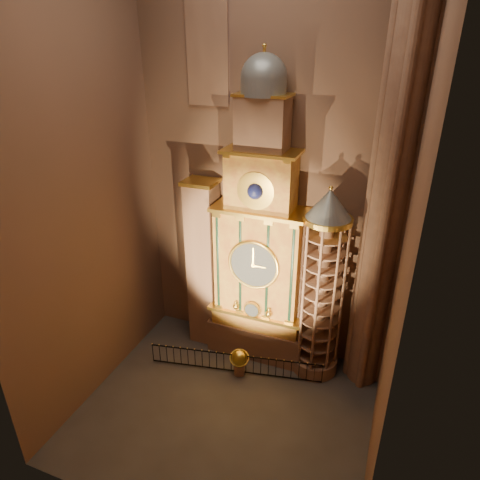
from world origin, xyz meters
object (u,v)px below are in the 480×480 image
at_px(portrait_tower, 204,265).
at_px(iron_railing, 235,363).
at_px(astronomical_clock, 260,251).
at_px(celestial_globe, 239,360).
at_px(stair_turret, 321,288).

distance_m(portrait_tower, iron_railing, 5.81).
bearing_deg(astronomical_clock, celestial_globe, -96.85).
bearing_deg(iron_railing, astronomical_clock, 76.58).
height_order(portrait_tower, stair_turret, stair_turret).
height_order(portrait_tower, iron_railing, portrait_tower).
distance_m(astronomical_clock, stair_turret, 3.78).
xyz_separation_m(stair_turret, iron_railing, (-4.05, -2.04, -4.62)).
distance_m(astronomical_clock, iron_railing, 6.47).
bearing_deg(stair_turret, astronomical_clock, 175.70).
bearing_deg(astronomical_clock, portrait_tower, 179.71).
distance_m(astronomical_clock, celestial_globe, 6.19).
relative_size(portrait_tower, celestial_globe, 6.52).
relative_size(stair_turret, celestial_globe, 6.90).
bearing_deg(astronomical_clock, iron_railing, -103.42).
bearing_deg(iron_railing, celestial_globe, -0.91).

